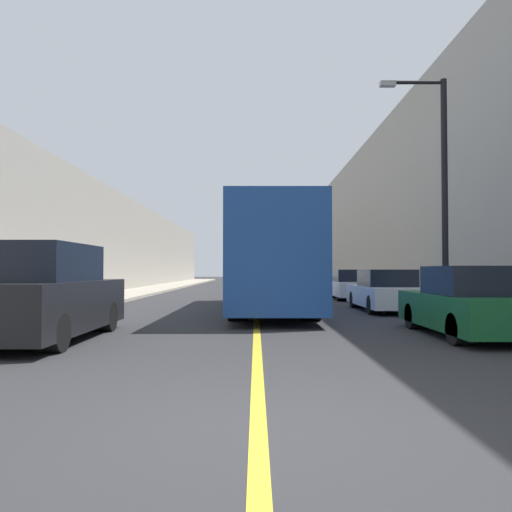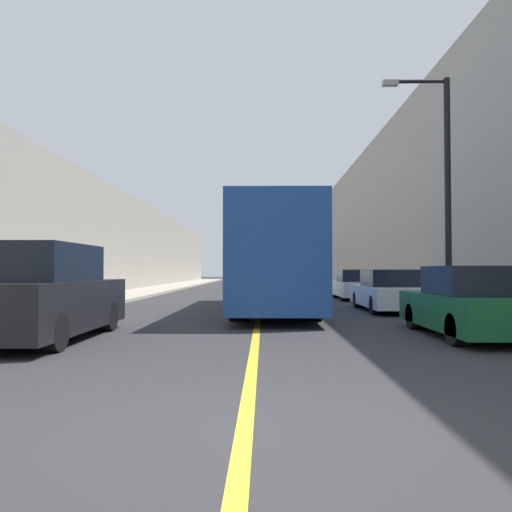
{
  "view_description": "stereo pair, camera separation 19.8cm",
  "coord_description": "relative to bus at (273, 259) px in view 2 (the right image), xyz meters",
  "views": [
    {
      "loc": [
        -0.02,
        -4.42,
        1.43
      ],
      "look_at": [
        -0.11,
        12.87,
        1.91
      ],
      "focal_mm": 35.0,
      "sensor_mm": 36.0,
      "label": 1
    },
    {
      "loc": [
        0.18,
        -4.42,
        1.43
      ],
      "look_at": [
        -0.11,
        12.87,
        1.91
      ],
      "focal_mm": 35.0,
      "sensor_mm": 36.0,
      "label": 2
    }
  ],
  "objects": [
    {
      "name": "car_right_near",
      "position": [
        4.11,
        -7.0,
        -1.15
      ],
      "size": [
        1.88,
        4.3,
        1.51
      ],
      "color": "#145128",
      "rests_on": "ground"
    },
    {
      "name": "building_row_right",
      "position": [
        10.22,
        16.72,
        3.99
      ],
      "size": [
        4.0,
        72.0,
        11.64
      ],
      "primitive_type": "cube",
      "color": "gray",
      "rests_on": "ground"
    },
    {
      "name": "ground_plane",
      "position": [
        -0.49,
        -13.28,
        -1.83
      ],
      "size": [
        200.0,
        200.0,
        0.0
      ],
      "primitive_type": "plane",
      "color": "#2D2D30"
    },
    {
      "name": "car_right_far",
      "position": [
        4.14,
        6.59,
        -1.17
      ],
      "size": [
        1.87,
        4.53,
        1.45
      ],
      "color": "silver",
      "rests_on": "ground"
    },
    {
      "name": "road_center_line",
      "position": [
        -0.49,
        16.72,
        -1.82
      ],
      "size": [
        0.16,
        72.0,
        0.01
      ],
      "primitive_type": "cube",
      "color": "gold",
      "rests_on": "ground"
    },
    {
      "name": "parked_suv_left",
      "position": [
        -4.84,
        -7.65,
        -0.93
      ],
      "size": [
        2.04,
        4.82,
        1.95
      ],
      "color": "black",
      "rests_on": "ground"
    },
    {
      "name": "building_row_left",
      "position": [
        -11.21,
        16.72,
        1.37
      ],
      "size": [
        4.0,
        72.0,
        6.4
      ],
      "primitive_type": "cube",
      "color": "gray",
      "rests_on": "ground"
    },
    {
      "name": "car_right_mid",
      "position": [
        4.0,
        -0.3,
        -1.17
      ],
      "size": [
        1.81,
        4.76,
        1.44
      ],
      "color": "silver",
      "rests_on": "ground"
    },
    {
      "name": "bus",
      "position": [
        0.0,
        0.0,
        0.0
      ],
      "size": [
        2.59,
        11.88,
        3.42
      ],
      "color": "#1E4793",
      "rests_on": "ground"
    },
    {
      "name": "sidewalk_left",
      "position": [
        -7.73,
        16.72,
        -1.76
      ],
      "size": [
        2.95,
        72.0,
        0.14
      ],
      "primitive_type": "cube",
      "color": "#A89E8C",
      "rests_on": "ground"
    },
    {
      "name": "sidewalk_right",
      "position": [
        6.75,
        16.72,
        -1.76
      ],
      "size": [
        2.95,
        72.0,
        0.14
      ],
      "primitive_type": "cube",
      "color": "#A89E8C",
      "rests_on": "ground"
    },
    {
      "name": "street_lamp_right",
      "position": [
        5.4,
        -1.73,
        2.52
      ],
      "size": [
        2.16,
        0.24,
        7.46
      ],
      "color": "black",
      "rests_on": "sidewalk_right"
    }
  ]
}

